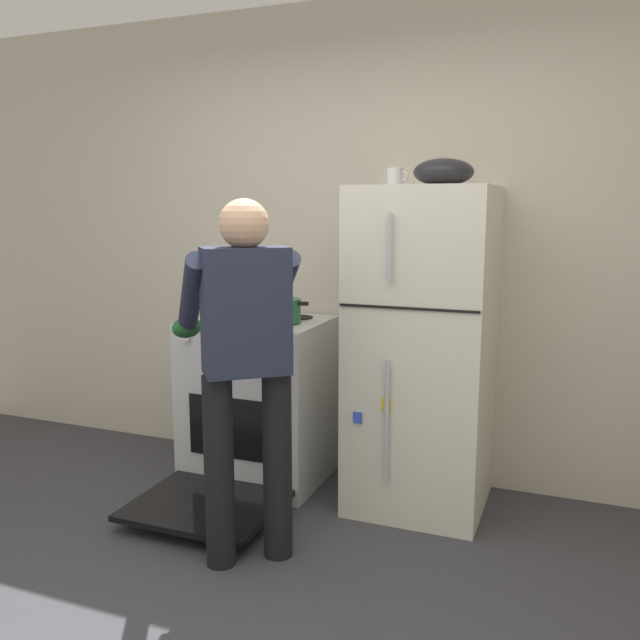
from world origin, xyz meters
TOP-DOWN VIEW (x-y plane):
  - kitchen_wall_back at (0.00, 1.95)m, footprint 6.00×0.10m
  - refrigerator at (0.40, 1.57)m, footprint 0.68×0.72m
  - stove_range at (-0.55, 1.55)m, footprint 0.76×1.24m
  - person_cook at (-0.20, 0.73)m, footprint 0.70×0.74m
  - red_pot at (-0.39, 1.52)m, footprint 0.32×0.22m
  - coffee_mug at (0.22, 1.62)m, footprint 0.11×0.08m
  - pepper_mill at (-0.85, 1.77)m, footprint 0.05×0.05m
  - mixing_bowl at (0.48, 1.57)m, footprint 0.30×0.30m

SIDE VIEW (x-z plane):
  - stove_range at x=-0.55m, z-range -0.01..0.93m
  - refrigerator at x=0.40m, z-range 0.00..1.67m
  - person_cook at x=-0.20m, z-range 0.16..1.76m
  - red_pot at x=-0.39m, z-range 0.94..1.07m
  - pepper_mill at x=-0.85m, z-range 0.94..1.14m
  - kitchen_wall_back at x=0.00m, z-range 0.00..2.70m
  - coffee_mug at x=0.22m, z-range 1.67..1.76m
  - mixing_bowl at x=0.48m, z-range 1.67..1.80m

